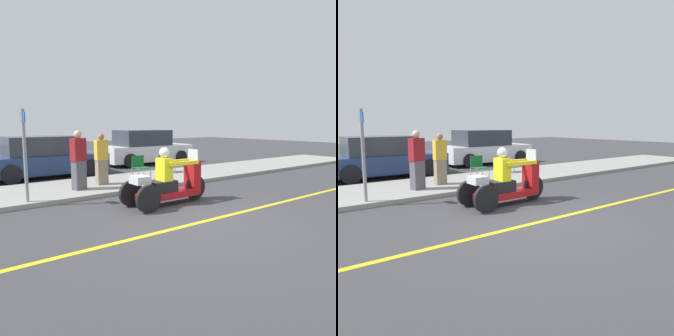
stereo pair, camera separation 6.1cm
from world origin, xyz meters
The scene contains 11 objects.
ground_plane centered at (0.00, 0.00, 0.00)m, with size 60.00×60.00×0.00m, color #38383A.
lane_stripe centered at (0.37, 0.00, 0.00)m, with size 24.00×0.12×0.01m.
sidewalk_strip centered at (0.00, 4.60, 0.06)m, with size 28.00×2.80×0.12m.
motorcycle_trike centered at (0.38, 1.60, 0.50)m, with size 2.35×0.84×1.41m.
spectator_end_of_line centered at (-0.01, 4.45, 0.88)m, with size 0.37×0.23×1.57m.
spectator_with_child centered at (-0.88, 4.11, 0.93)m, with size 0.45×0.34×1.67m.
folding_chair_curbside centered at (3.07, 5.30, 0.62)m, with size 0.50×0.50×0.82m.
folding_chair_set_back centered at (1.23, 4.23, 0.62)m, with size 0.48×0.48×0.82m.
parked_car_lot_right centered at (4.46, 8.81, 0.77)m, with size 4.51×2.01×1.66m.
parked_car_lot_far centered at (-0.76, 7.62, 0.71)m, with size 4.29×1.92×1.52m.
street_sign centered at (-2.45, 3.45, 1.32)m, with size 0.08×0.36×2.20m.
Camera 2 is at (-4.37, -4.72, 1.98)m, focal length 35.00 mm.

